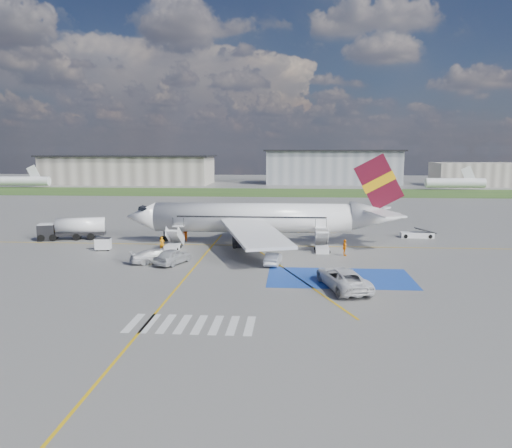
# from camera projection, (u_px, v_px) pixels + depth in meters

# --- Properties ---
(ground) EXTENTS (400.00, 400.00, 0.00)m
(ground) POSITION_uv_depth(u_px,v_px,m) (242.00, 267.00, 53.16)
(ground) COLOR #60605E
(ground) RESTS_ON ground
(grass_strip) EXTENTS (400.00, 30.00, 0.01)m
(grass_strip) POSITION_uv_depth(u_px,v_px,m) (274.00, 192.00, 146.89)
(grass_strip) COLOR #2D4C1E
(grass_strip) RESTS_ON ground
(taxiway_line_main) EXTENTS (120.00, 0.20, 0.01)m
(taxiway_line_main) POSITION_uv_depth(u_px,v_px,m) (251.00, 245.00, 65.00)
(taxiway_line_main) COLOR gold
(taxiway_line_main) RESTS_ON ground
(taxiway_line_cross) EXTENTS (0.20, 60.00, 0.01)m
(taxiway_line_cross) POSITION_uv_depth(u_px,v_px,m) (173.00, 292.00, 43.66)
(taxiway_line_cross) COLOR gold
(taxiway_line_cross) RESTS_ON ground
(taxiway_line_diag) EXTENTS (20.71, 56.45, 0.01)m
(taxiway_line_diag) POSITION_uv_depth(u_px,v_px,m) (251.00, 245.00, 65.00)
(taxiway_line_diag) COLOR gold
(taxiway_line_diag) RESTS_ON ground
(staging_box) EXTENTS (14.00, 8.00, 0.01)m
(staging_box) POSITION_uv_depth(u_px,v_px,m) (340.00, 278.00, 48.50)
(staging_box) COLOR #1A40A0
(staging_box) RESTS_ON ground
(crosswalk) EXTENTS (9.00, 4.00, 0.01)m
(crosswalk) POSITION_uv_depth(u_px,v_px,m) (191.00, 324.00, 35.53)
(crosswalk) COLOR silver
(crosswalk) RESTS_ON ground
(terminal_west) EXTENTS (60.00, 22.00, 10.00)m
(terminal_west) POSITION_uv_depth(u_px,v_px,m) (129.00, 170.00, 184.64)
(terminal_west) COLOR gray
(terminal_west) RESTS_ON ground
(terminal_centre) EXTENTS (48.00, 18.00, 12.00)m
(terminal_centre) POSITION_uv_depth(u_px,v_px,m) (332.00, 167.00, 184.04)
(terminal_centre) COLOR gray
(terminal_centre) RESTS_ON ground
(terminal_east) EXTENTS (40.00, 16.00, 8.00)m
(terminal_east) POSITION_uv_depth(u_px,v_px,m) (493.00, 174.00, 173.47)
(terminal_east) COLOR gray
(terminal_east) RESTS_ON ground
(airliner) EXTENTS (36.81, 32.95, 11.92)m
(airliner) POSITION_uv_depth(u_px,v_px,m) (263.00, 218.00, 66.37)
(airliner) COLOR silver
(airliner) RESTS_ON ground
(airstairs_fwd) EXTENTS (1.90, 5.20, 3.60)m
(airstairs_fwd) POSITION_uv_depth(u_px,v_px,m) (173.00, 245.00, 62.34)
(airstairs_fwd) COLOR silver
(airstairs_fwd) RESTS_ON ground
(airstairs_aft) EXTENTS (1.90, 5.20, 3.60)m
(airstairs_aft) POSITION_uv_depth(u_px,v_px,m) (322.00, 247.00, 61.01)
(airstairs_aft) COLOR silver
(airstairs_aft) RESTS_ON ground
(fuel_tanker) EXTENTS (9.10, 4.49, 3.01)m
(fuel_tanker) POSITION_uv_depth(u_px,v_px,m) (73.00, 230.00, 69.37)
(fuel_tanker) COLOR black
(fuel_tanker) RESTS_ON ground
(gpu_cart) EXTENTS (2.04, 1.48, 1.57)m
(gpu_cart) POSITION_uv_depth(u_px,v_px,m) (103.00, 245.00, 61.81)
(gpu_cart) COLOR silver
(gpu_cart) RESTS_ON ground
(belt_loader) EXTENTS (4.89, 1.85, 1.46)m
(belt_loader) POSITION_uv_depth(u_px,v_px,m) (417.00, 235.00, 70.87)
(belt_loader) COLOR silver
(belt_loader) RESTS_ON ground
(car_silver_a) EXTENTS (3.70, 5.45, 1.72)m
(car_silver_a) POSITION_uv_depth(u_px,v_px,m) (173.00, 256.00, 54.32)
(car_silver_a) COLOR #A8AAAF
(car_silver_a) RESTS_ON ground
(car_silver_b) EXTENTS (1.92, 4.31, 1.37)m
(car_silver_b) POSITION_uv_depth(u_px,v_px,m) (273.00, 258.00, 54.03)
(car_silver_b) COLOR #B1B4B9
(car_silver_b) RESTS_ON ground
(van_white_a) EXTENTS (4.44, 7.00, 2.43)m
(van_white_a) POSITION_uv_depth(u_px,v_px,m) (343.00, 275.00, 44.83)
(van_white_a) COLOR silver
(van_white_a) RESTS_ON ground
(van_white_b) EXTENTS (5.40, 4.22, 1.97)m
(van_white_b) POSITION_uv_depth(u_px,v_px,m) (161.00, 253.00, 55.16)
(van_white_b) COLOR silver
(van_white_b) RESTS_ON ground
(crew_fwd) EXTENTS (0.77, 0.67, 1.78)m
(crew_fwd) POSITION_uv_depth(u_px,v_px,m) (162.00, 244.00, 61.43)
(crew_fwd) COLOR orange
(crew_fwd) RESTS_ON ground
(crew_nose) EXTENTS (1.19, 1.21, 1.97)m
(crew_nose) POSITION_uv_depth(u_px,v_px,m) (185.00, 234.00, 68.05)
(crew_nose) COLOR #FF640D
(crew_nose) RESTS_ON ground
(crew_aft) EXTENTS (0.53, 1.16, 1.94)m
(crew_aft) POSITION_uv_depth(u_px,v_px,m) (345.00, 248.00, 58.59)
(crew_aft) COLOR orange
(crew_aft) RESTS_ON ground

